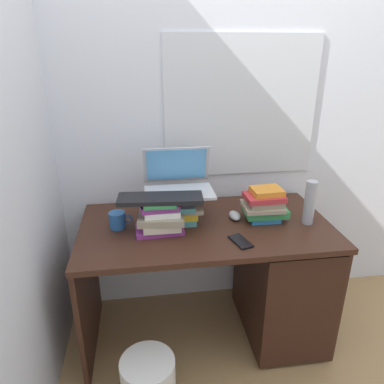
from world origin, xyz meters
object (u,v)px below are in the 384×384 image
object	(u,v)px
mug	(118,220)
computer_mouse	(235,216)
water_bottle	(310,203)
desk	(263,274)
book_stack_tall	(180,208)
book_stack_keyboard_riser	(161,217)
cell_phone	(241,241)
book_stack_side	(264,205)
keyboard	(160,198)
laptop	(178,181)

from	to	relation	value
mug	computer_mouse	bearing A→B (deg)	1.50
computer_mouse	water_bottle	world-z (taller)	water_bottle
desk	book_stack_tall	world-z (taller)	book_stack_tall
book_stack_keyboard_riser	cell_phone	distance (m)	0.42
book_stack_keyboard_riser	computer_mouse	size ratio (longest dim) A/B	2.46
book_stack_side	water_bottle	size ratio (longest dim) A/B	1.03
keyboard	computer_mouse	world-z (taller)	keyboard
laptop	mug	size ratio (longest dim) A/B	2.96
book_stack_side	keyboard	size ratio (longest dim) A/B	0.58
keyboard	computer_mouse	xyz separation A→B (m)	(0.41, 0.09, -0.16)
book_stack_keyboard_riser	laptop	bearing A→B (deg)	55.03
desk	computer_mouse	size ratio (longest dim) A/B	12.77
water_bottle	cell_phone	distance (m)	0.45
laptop	book_stack_tall	bearing A→B (deg)	-88.17
book_stack_tall	computer_mouse	bearing A→B (deg)	-0.42
desk	book_stack_tall	size ratio (longest dim) A/B	5.35
book_stack_keyboard_riser	keyboard	xyz separation A→B (m)	(0.00, -0.00, 0.10)
book_stack_tall	book_stack_side	world-z (taller)	book_stack_side
water_bottle	book_stack_side	bearing A→B (deg)	160.09
mug	water_bottle	size ratio (longest dim) A/B	0.51
book_stack_keyboard_riser	water_bottle	bearing A→B (deg)	-1.38
desk	book_stack_side	distance (m)	0.42
keyboard	cell_phone	bearing A→B (deg)	-19.84
book_stack_side	water_bottle	bearing A→B (deg)	-19.91
book_stack_tall	book_stack_side	size ratio (longest dim) A/B	1.01
computer_mouse	laptop	bearing A→B (deg)	168.13
keyboard	desk	bearing A→B (deg)	6.03
desk	water_bottle	bearing A→B (deg)	-9.30
desk	book_stack_tall	xyz separation A→B (m)	(-0.47, 0.07, 0.41)
book_stack_side	desk	bearing A→B (deg)	-78.01
keyboard	computer_mouse	distance (m)	0.45
book_stack_keyboard_riser	book_stack_side	xyz separation A→B (m)	(0.56, 0.06, 0.01)
book_stack_keyboard_riser	water_bottle	distance (m)	0.78
book_stack_tall	cell_phone	bearing A→B (deg)	-44.19
keyboard	cell_phone	distance (m)	0.45
book_stack_side	keyboard	bearing A→B (deg)	-173.88
desk	keyboard	distance (m)	0.77
book_stack_keyboard_riser	mug	size ratio (longest dim) A/B	2.10
book_stack_tall	book_stack_keyboard_riser	world-z (taller)	book_stack_keyboard_riser
desk	mug	xyz separation A→B (m)	(-0.79, 0.06, 0.37)
water_bottle	laptop	bearing A→B (deg)	165.87
desk	cell_phone	world-z (taller)	cell_phone
cell_phone	mug	bearing A→B (deg)	141.35
book_stack_tall	book_stack_keyboard_riser	xyz separation A→B (m)	(-0.11, -0.09, -0.00)
book_stack_tall	laptop	size ratio (longest dim) A/B	0.69
laptop	cell_phone	size ratio (longest dim) A/B	2.64
desk	keyboard	world-z (taller)	keyboard
cell_phone	computer_mouse	bearing A→B (deg)	65.33
book_stack_keyboard_riser	keyboard	distance (m)	0.10
book_stack_tall	keyboard	xyz separation A→B (m)	(-0.11, -0.09, 0.10)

